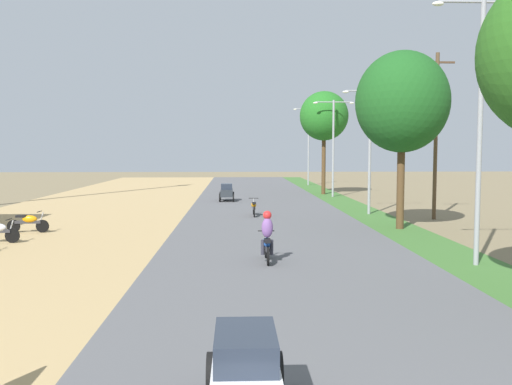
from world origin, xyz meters
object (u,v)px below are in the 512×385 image
object	(u,v)px
parked_motorbike_sixth	(29,221)
median_tree_second	(402,102)
streetlamp_far	(333,141)
streetlamp_farthest	(309,140)
median_tree_third	(324,116)
motorbike_ahead_second	(254,207)
motorbike_foreground_rider	(267,238)
streetlamp_near	(480,114)
streetlamp_mid	(370,141)
car_hatchback_charcoal	(227,192)
utility_pole_near	(436,133)
car_sedan_white	(246,373)

from	to	relation	value
parked_motorbike_sixth	median_tree_second	world-z (taller)	median_tree_second
streetlamp_far	streetlamp_farthest	xyz separation A→B (m)	(0.00, 14.42, 0.29)
median_tree_third	motorbike_ahead_second	size ratio (longest dim) A/B	4.63
motorbike_ahead_second	motorbike_foreground_rider	bearing A→B (deg)	-90.03
streetlamp_near	streetlamp_mid	distance (m)	14.01
median_tree_second	motorbike_ahead_second	xyz separation A→B (m)	(-6.52, 5.11, -5.23)
streetlamp_farthest	motorbike_ahead_second	xyz separation A→B (m)	(-6.52, -26.84, -4.06)
parked_motorbike_sixth	car_hatchback_charcoal	distance (m)	16.89
utility_pole_near	car_sedan_white	bearing A→B (deg)	-115.48
parked_motorbike_sixth	car_sedan_white	size ratio (longest dim) A/B	0.80
parked_motorbike_sixth	car_sedan_white	xyz separation A→B (m)	(9.13, -17.35, 0.19)
motorbike_foreground_rider	streetlamp_near	bearing A→B (deg)	-5.41
streetlamp_near	streetlamp_farthest	world-z (taller)	streetlamp_near
streetlamp_mid	utility_pole_near	size ratio (longest dim) A/B	0.81
streetlamp_farthest	streetlamp_near	bearing A→B (deg)	-90.00
median_tree_third	streetlamp_near	distance (m)	28.20
median_tree_second	median_tree_third	distance (m)	20.07
utility_pole_near	motorbike_foreground_rider	xyz separation A→B (m)	(-9.51, -11.32, -3.68)
utility_pole_near	motorbike_ahead_second	bearing A→B (deg)	172.43
median_tree_third	motorbike_foreground_rider	distance (m)	28.76
streetlamp_near	median_tree_second	bearing A→B (deg)	89.98
median_tree_second	median_tree_third	world-z (taller)	median_tree_third
median_tree_third	motorbike_ahead_second	world-z (taller)	median_tree_third
streetlamp_farthest	car_sedan_white	world-z (taller)	streetlamp_farthest
parked_motorbike_sixth	utility_pole_near	size ratio (longest dim) A/B	0.21
median_tree_second	motorbike_foreground_rider	bearing A→B (deg)	-131.16
car_hatchback_charcoal	streetlamp_farthest	bearing A→B (deg)	65.59
utility_pole_near	streetlamp_farthest	bearing A→B (deg)	96.05
streetlamp_mid	motorbike_ahead_second	distance (m)	7.48
car_sedan_white	motorbike_ahead_second	distance (m)	23.09
streetlamp_farthest	car_sedan_white	distance (m)	50.61
parked_motorbike_sixth	car_hatchback_charcoal	size ratio (longest dim) A/B	0.90
streetlamp_near	utility_pole_near	distance (m)	12.31
parked_motorbike_sixth	streetlamp_far	xyz separation A→B (m)	(16.55, 18.14, 3.80)
parked_motorbike_sixth	motorbike_foreground_rider	bearing A→B (deg)	-34.41
streetlamp_near	car_sedan_white	bearing A→B (deg)	-126.93
car_sedan_white	streetlamp_far	bearing A→B (deg)	78.20
median_tree_second	streetlamp_farthest	size ratio (longest dim) A/B	1.01
streetlamp_near	motorbike_ahead_second	world-z (taller)	streetlamp_near
median_tree_third	streetlamp_far	xyz separation A→B (m)	(0.33, -2.53, -2.03)
parked_motorbike_sixth	streetlamp_farthest	world-z (taller)	streetlamp_farthest
utility_pole_near	streetlamp_near	bearing A→B (deg)	-104.00
streetlamp_farthest	motorbike_ahead_second	world-z (taller)	streetlamp_farthest
parked_motorbike_sixth	streetlamp_mid	size ratio (longest dim) A/B	0.26
median_tree_third	car_hatchback_charcoal	size ratio (longest dim) A/B	4.16
streetlamp_far	streetlamp_near	bearing A→B (deg)	-90.00
streetlamp_mid	streetlamp_far	bearing A→B (deg)	90.00
streetlamp_farthest	motorbike_ahead_second	bearing A→B (deg)	-103.66
streetlamp_far	motorbike_ahead_second	xyz separation A→B (m)	(-6.52, -12.42, -3.78)
car_sedan_white	streetlamp_near	bearing A→B (deg)	53.07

